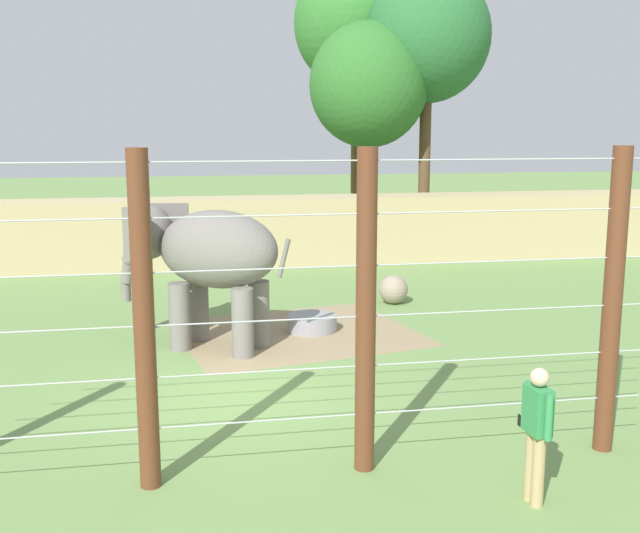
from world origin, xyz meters
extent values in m
plane|color=#6B8E4C|center=(0.00, 0.00, 0.00)|extent=(120.00, 120.00, 0.00)
cube|color=#937F5B|center=(1.44, 3.64, 0.00)|extent=(5.73, 5.13, 0.01)
cube|color=tan|center=(0.00, 12.44, 1.09)|extent=(36.00, 1.80, 2.17)
cylinder|color=slate|center=(-1.03, 2.86, 0.68)|extent=(0.43, 0.43, 1.37)
cylinder|color=slate|center=(-0.65, 3.51, 0.68)|extent=(0.43, 0.43, 1.37)
cylinder|color=slate|center=(0.17, 2.15, 0.68)|extent=(0.43, 0.43, 1.37)
cylinder|color=slate|center=(0.55, 2.79, 0.68)|extent=(0.43, 0.43, 1.37)
ellipsoid|color=slate|center=(-0.24, 2.83, 2.03)|extent=(2.88, 2.47, 1.56)
ellipsoid|color=slate|center=(-1.61, 3.64, 2.30)|extent=(1.38, 1.42, 1.13)
cube|color=slate|center=(-1.82, 3.09, 2.30)|extent=(0.57, 0.78, 1.07)
cube|color=slate|center=(-1.22, 4.09, 2.30)|extent=(0.88, 0.19, 1.07)
cylinder|color=slate|center=(-1.97, 3.85, 1.90)|extent=(0.57, 0.51, 0.61)
cylinder|color=slate|center=(-2.07, 3.91, 1.47)|extent=(0.43, 0.40, 0.57)
cylinder|color=slate|center=(-2.14, 3.95, 1.07)|extent=(0.27, 0.27, 0.54)
cylinder|color=slate|center=(0.97, 2.10, 1.93)|extent=(0.30, 0.24, 0.78)
sphere|color=gray|center=(4.29, 6.00, 0.37)|extent=(0.73, 0.73, 0.73)
cylinder|color=brown|center=(-1.40, -3.05, 2.08)|extent=(0.26, 0.26, 4.17)
cylinder|color=brown|center=(1.33, -3.05, 2.08)|extent=(0.26, 0.26, 4.17)
cylinder|color=brown|center=(4.73, -3.05, 2.08)|extent=(0.26, 0.26, 4.17)
cylinder|color=#B7B7BC|center=(0.00, -3.05, 0.75)|extent=(10.46, 0.02, 0.02)
cylinder|color=#B7B7BC|center=(0.00, -3.05, 1.40)|extent=(10.46, 0.02, 0.02)
cylinder|color=#B7B7BC|center=(0.00, -3.05, 2.05)|extent=(10.46, 0.02, 0.02)
cylinder|color=#B7B7BC|center=(0.00, -3.05, 2.70)|extent=(10.46, 0.02, 0.02)
cylinder|color=#B7B7BC|center=(0.00, -3.05, 3.35)|extent=(10.46, 0.02, 0.02)
cylinder|color=#B7B7BC|center=(0.00, -3.05, 4.00)|extent=(10.46, 0.02, 0.02)
cylinder|color=tan|center=(3.10, -4.39, 0.44)|extent=(0.15, 0.15, 0.88)
cylinder|color=tan|center=(3.09, -4.23, 0.44)|extent=(0.15, 0.15, 0.88)
cube|color=#338C4C|center=(3.09, -4.31, 1.16)|extent=(0.24, 0.37, 0.56)
sphere|color=beige|center=(3.09, -4.31, 1.56)|extent=(0.22, 0.22, 0.22)
cylinder|color=#338C4C|center=(3.11, -4.55, 1.16)|extent=(0.10, 0.10, 0.54)
cylinder|color=#338C4C|center=(3.08, -4.07, 1.16)|extent=(0.10, 0.10, 0.54)
cube|color=black|center=(2.99, -4.05, 0.94)|extent=(0.02, 0.07, 0.14)
cylinder|color=gray|center=(1.81, 3.80, 0.17)|extent=(1.10, 1.10, 0.35)
cylinder|color=#38607A|center=(1.81, 3.80, 0.32)|extent=(1.01, 1.01, 0.02)
cylinder|color=brown|center=(8.30, 16.00, 2.90)|extent=(0.44, 0.44, 5.79)
ellipsoid|color=#286633|center=(8.30, 16.00, 7.79)|extent=(4.71, 4.71, 4.94)
cylinder|color=brown|center=(6.32, 19.12, 3.21)|extent=(0.44, 0.44, 6.41)
ellipsoid|color=#33752D|center=(6.32, 19.12, 8.61)|extent=(5.17, 5.17, 5.43)
cylinder|color=brown|center=(6.02, 15.89, 2.05)|extent=(0.44, 0.44, 4.11)
ellipsoid|color=#2D6B28|center=(6.02, 15.89, 5.98)|extent=(4.41, 4.41, 4.63)
camera|label=1|loc=(-0.89, -12.03, 4.38)|focal=42.29mm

